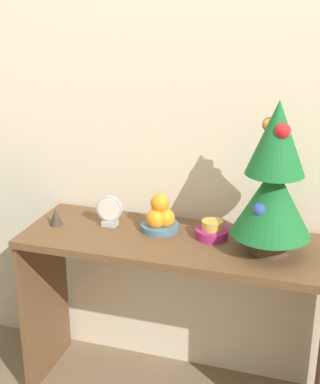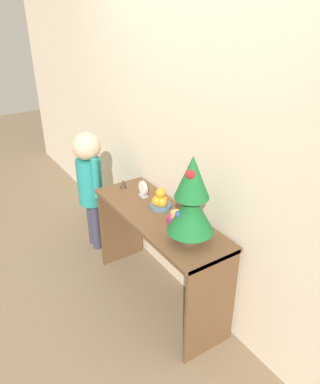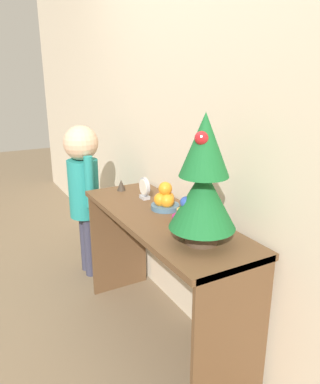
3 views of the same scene
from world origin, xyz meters
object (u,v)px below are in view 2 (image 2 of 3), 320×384
mini_tree (191,201)px  fruit_bowl (160,201)px  child_figure (89,175)px  desk_clock (143,189)px  figurine (123,184)px  singing_bowl (177,218)px

mini_tree → fruit_bowl: size_ratio=3.63×
mini_tree → child_figure: mini_tree is taller
desk_clock → figurine: 0.22m
singing_bowl → desk_clock: size_ratio=0.99×
fruit_bowl → child_figure: size_ratio=0.14×
fruit_bowl → singing_bowl: bearing=-3.0°
desk_clock → mini_tree: bearing=-4.3°
singing_bowl → desk_clock: desk_clock is taller
figurine → singing_bowl: bearing=5.7°
fruit_bowl → child_figure: child_figure is taller
mini_tree → desk_clock: mini_tree is taller
fruit_bowl → singing_bowl: fruit_bowl is taller
fruit_bowl → desk_clock: (-0.21, -0.02, 0.01)m
mini_tree → child_figure: size_ratio=0.51×
mini_tree → fruit_bowl: bearing=171.0°
fruit_bowl → figurine: 0.43m
desk_clock → singing_bowl: bearing=1.3°
desk_clock → figurine: bearing=-165.8°
mini_tree → child_figure: 1.30m
figurine → desk_clock: bearing=14.2°
fruit_bowl → figurine: (-0.42, -0.07, -0.02)m
figurine → child_figure: (-0.40, -0.12, -0.05)m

